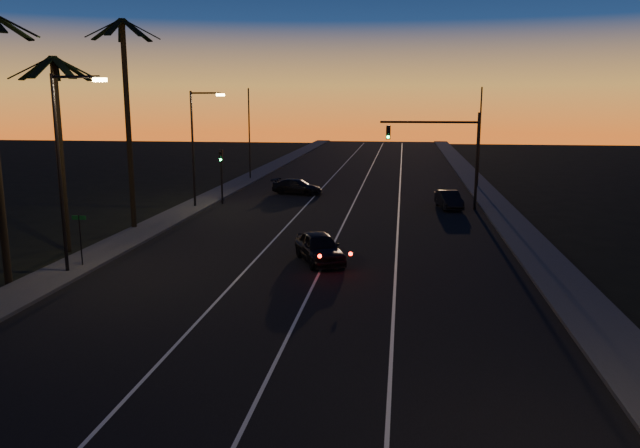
# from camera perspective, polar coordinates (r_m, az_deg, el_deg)

# --- Properties ---
(road) EXTENTS (20.00, 170.00, 0.01)m
(road) POSITION_cam_1_polar(r_m,az_deg,el_deg) (37.04, 0.89, -0.98)
(road) COLOR black
(road) RESTS_ON ground
(sidewalk_left) EXTENTS (2.40, 170.00, 0.16)m
(sidewalk_left) POSITION_cam_1_polar(r_m,az_deg,el_deg) (39.88, -15.30, -0.39)
(sidewalk_left) COLOR #3A3A38
(sidewalk_left) RESTS_ON ground
(sidewalk_right) EXTENTS (2.40, 170.00, 0.16)m
(sidewalk_right) POSITION_cam_1_polar(r_m,az_deg,el_deg) (37.45, 18.18, -1.30)
(sidewalk_right) COLOR #3A3A38
(sidewalk_right) RESTS_ON ground
(lane_stripe_left) EXTENTS (0.12, 160.00, 0.01)m
(lane_stripe_left) POSITION_cam_1_polar(r_m,az_deg,el_deg) (37.50, -3.66, -0.83)
(lane_stripe_left) COLOR silver
(lane_stripe_left) RESTS_ON road
(lane_stripe_mid) EXTENTS (0.12, 160.00, 0.01)m
(lane_stripe_mid) POSITION_cam_1_polar(r_m,az_deg,el_deg) (36.99, 1.66, -0.98)
(lane_stripe_mid) COLOR silver
(lane_stripe_mid) RESTS_ON road
(lane_stripe_right) EXTENTS (0.12, 160.00, 0.01)m
(lane_stripe_right) POSITION_cam_1_polar(r_m,az_deg,el_deg) (36.80, 7.09, -1.13)
(lane_stripe_right) COLOR silver
(lane_stripe_right) RESTS_ON road
(palm_mid) EXTENTS (4.25, 4.16, 10.03)m
(palm_mid) POSITION_cam_1_polar(r_m,az_deg,el_deg) (34.68, -22.77, 7.74)
(palm_mid) COLOR black
(palm_mid) RESTS_ON ground
(palm_far) EXTENTS (4.25, 4.16, 12.53)m
(palm_far) POSITION_cam_1_polar(r_m,az_deg,el_deg) (39.52, -17.24, 10.41)
(palm_far) COLOR black
(palm_far) RESTS_ON ground
(streetlight_left_near) EXTENTS (2.55, 0.26, 9.00)m
(streetlight_left_near) POSITION_cam_1_polar(r_m,az_deg,el_deg) (30.04, -22.31, 5.57)
(streetlight_left_near) COLOR black
(streetlight_left_near) RESTS_ON ground
(streetlight_left_far) EXTENTS (2.55, 0.26, 8.50)m
(streetlight_left_far) POSITION_cam_1_polar(r_m,az_deg,el_deg) (46.49, -11.21, 7.61)
(streetlight_left_far) COLOR black
(streetlight_left_far) RESTS_ON ground
(street_sign) EXTENTS (0.70, 0.06, 2.60)m
(street_sign) POSITION_cam_1_polar(r_m,az_deg,el_deg) (31.47, -21.08, -0.88)
(street_sign) COLOR black
(street_sign) RESTS_ON ground
(signal_mast) EXTENTS (7.10, 0.41, 7.00)m
(signal_mast) POSITION_cam_1_polar(r_m,az_deg,el_deg) (46.14, 11.30, 7.23)
(signal_mast) COLOR black
(signal_mast) RESTS_ON ground
(signal_post) EXTENTS (0.28, 0.37, 4.20)m
(signal_post) POSITION_cam_1_polar(r_m,az_deg,el_deg) (48.20, -9.02, 5.21)
(signal_post) COLOR black
(signal_post) RESTS_ON ground
(far_pole_left) EXTENTS (0.14, 0.14, 9.00)m
(far_pole_left) POSITION_cam_1_polar(r_m,az_deg,el_deg) (62.91, -6.48, 8.14)
(far_pole_left) COLOR black
(far_pole_left) RESTS_ON ground
(far_pole_right) EXTENTS (0.14, 0.14, 9.00)m
(far_pole_right) POSITION_cam_1_polar(r_m,az_deg,el_deg) (58.45, 14.37, 7.63)
(far_pole_right) COLOR black
(far_pole_right) RESTS_ON ground
(lead_car) EXTENTS (3.46, 5.05, 1.47)m
(lead_car) POSITION_cam_1_polar(r_m,az_deg,el_deg) (30.70, -0.05, -2.15)
(lead_car) COLOR black
(lead_car) RESTS_ON road
(right_car) EXTENTS (2.00, 4.09, 1.29)m
(right_car) POSITION_cam_1_polar(r_m,az_deg,el_deg) (46.83, 11.71, 2.19)
(right_car) COLOR black
(right_car) RESTS_ON road
(cross_car) EXTENTS (4.64, 2.85, 1.26)m
(cross_car) POSITION_cam_1_polar(r_m,az_deg,el_deg) (52.95, -2.11, 3.43)
(cross_car) COLOR black
(cross_car) RESTS_ON road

